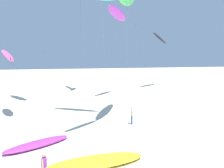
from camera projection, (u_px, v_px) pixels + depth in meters
flying_kite_7 at (160, 38)px, 52.90m from camera, size 6.83×10.09×12.32m
flying_kite_8 at (118, 14)px, 38.76m from camera, size 5.88×8.53×14.47m
flying_kite_9 at (8, 55)px, 26.08m from camera, size 4.88×6.22×7.68m
grounded_kite_0 at (38, 144)px, 17.66m from camera, size 5.16×3.52×0.40m
grounded_kite_1 at (96, 162)px, 14.60m from camera, size 6.11×2.19×0.43m
person_near_left at (44, 167)px, 12.45m from camera, size 0.30×0.48×1.58m
person_near_right at (132, 115)px, 23.58m from camera, size 0.25×0.50×1.65m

